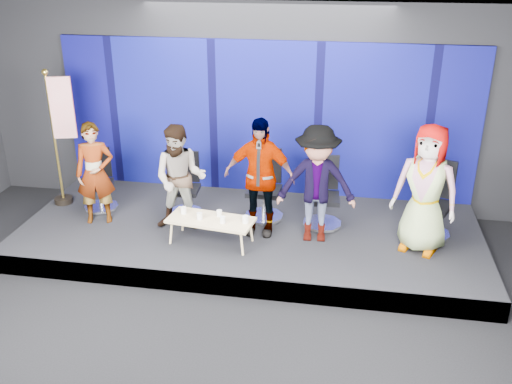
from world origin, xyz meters
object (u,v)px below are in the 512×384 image
(panelist_d, at_px, (317,184))
(chair_e, at_px, (432,212))
(chair_a, at_px, (100,189))
(panelist_b, at_px, (180,178))
(panelist_c, at_px, (259,177))
(mug_c, at_px, (219,213))
(panelist_a, at_px, (95,174))
(chair_c, at_px, (265,196))
(chair_b, at_px, (185,195))
(flag_stand, at_px, (61,135))
(mug_e, at_px, (245,219))
(panelist_e, at_px, (426,189))
(chair_d, at_px, (323,203))
(mug_b, at_px, (200,216))
(mug_a, at_px, (183,210))
(mug_d, at_px, (223,220))
(coffee_table, at_px, (211,221))

(panelist_d, xyz_separation_m, chair_e, (1.69, 0.43, -0.50))
(chair_a, bearing_deg, panelist_b, -35.65)
(chair_a, xyz_separation_m, panelist_c, (2.71, -0.40, 0.57))
(mug_c, bearing_deg, panelist_c, 34.23)
(panelist_a, bearing_deg, chair_c, -5.64)
(chair_b, bearing_deg, chair_a, 176.22)
(panelist_d, distance_m, flag_stand, 4.20)
(chair_e, distance_m, mug_e, 2.77)
(panelist_b, bearing_deg, chair_a, 158.20)
(chair_b, xyz_separation_m, chair_c, (1.27, 0.09, 0.03))
(panelist_e, relative_size, mug_e, 17.55)
(chair_c, xyz_separation_m, mug_c, (-0.53, -0.87, 0.06))
(chair_d, height_order, mug_c, chair_d)
(chair_c, bearing_deg, mug_b, -124.94)
(mug_a, height_order, flag_stand, flag_stand)
(panelist_b, bearing_deg, panelist_c, -0.98)
(chair_d, height_order, chair_e, chair_e)
(panelist_a, xyz_separation_m, panelist_d, (3.37, -0.02, 0.07))
(chair_a, xyz_separation_m, mug_b, (1.93, -0.90, 0.10))
(panelist_d, distance_m, mug_e, 1.13)
(chair_b, distance_m, flag_stand, 2.22)
(mug_e, bearing_deg, chair_d, 41.30)
(panelist_c, bearing_deg, chair_e, 10.54)
(chair_a, xyz_separation_m, mug_d, (2.28, -0.96, 0.10))
(panelist_d, bearing_deg, panelist_c, 170.56)
(chair_b, xyz_separation_m, chair_e, (3.80, -0.08, 0.04))
(mug_b, relative_size, mug_d, 1.01)
(chair_e, distance_m, flag_stand, 5.89)
(panelist_b, relative_size, mug_e, 15.54)
(chair_d, distance_m, chair_e, 1.61)
(panelist_d, xyz_separation_m, mug_e, (-0.95, -0.41, -0.44))
(coffee_table, relative_size, flag_stand, 0.58)
(panelist_b, distance_m, panelist_c, 1.18)
(chair_e, bearing_deg, mug_e, -140.47)
(panelist_d, height_order, mug_e, panelist_d)
(chair_a, distance_m, chair_e, 5.24)
(chair_a, distance_m, panelist_a, 0.69)
(mug_c, distance_m, mug_e, 0.44)
(panelist_c, height_order, mug_b, panelist_c)
(panelist_d, bearing_deg, chair_e, 10.90)
(chair_b, xyz_separation_m, panelist_d, (2.11, -0.51, 0.54))
(panelist_a, relative_size, chair_d, 1.48)
(mug_d, bearing_deg, coffee_table, 154.53)
(chair_b, distance_m, mug_c, 1.08)
(chair_e, bearing_deg, chair_a, -158.79)
(panelist_d, distance_m, mug_b, 1.73)
(chair_c, bearing_deg, chair_e, -0.92)
(panelist_b, xyz_separation_m, panelist_d, (2.02, -0.01, 0.06))
(chair_b, bearing_deg, chair_c, -0.64)
(chair_b, bearing_deg, panelist_a, -163.42)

